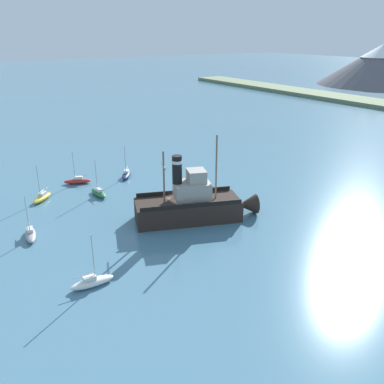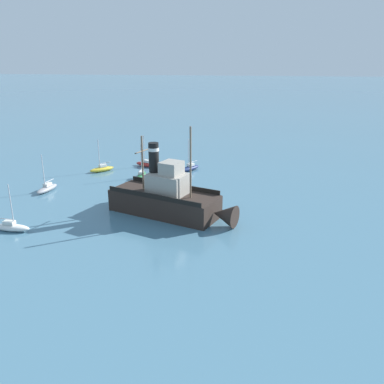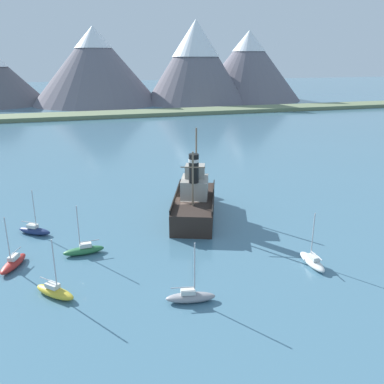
% 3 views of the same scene
% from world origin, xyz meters
% --- Properties ---
extents(ground_plane, '(600.00, 600.00, 0.00)m').
position_xyz_m(ground_plane, '(0.00, 0.00, 0.00)').
color(ground_plane, '#477289').
extents(old_tugboat, '(8.37, 14.66, 9.90)m').
position_xyz_m(old_tugboat, '(1.47, 1.06, 1.83)').
color(old_tugboat, '#2D231E').
rests_on(old_tugboat, ground).
extents(sailboat_grey, '(3.94, 1.77, 4.90)m').
position_xyz_m(sailboat_grey, '(-4.11, -15.93, 0.43)').
color(sailboat_grey, gray).
rests_on(sailboat_grey, ground).
extents(sailboat_green, '(3.86, 1.34, 4.90)m').
position_xyz_m(sailboat_green, '(-11.51, -5.45, 0.43)').
color(sailboat_green, '#286B3D').
rests_on(sailboat_green, ground).
extents(sailboat_white, '(1.26, 3.84, 4.90)m').
position_xyz_m(sailboat_white, '(7.94, -13.63, 0.43)').
color(sailboat_white, white).
rests_on(sailboat_white, ground).
extents(sailboat_navy, '(3.75, 3.07, 4.90)m').
position_xyz_m(sailboat_navy, '(-16.30, 0.80, 0.43)').
color(sailboat_navy, navy).
rests_on(sailboat_navy, ground).
extents(sailboat_red, '(2.51, 3.93, 4.90)m').
position_xyz_m(sailboat_red, '(-17.62, -6.27, 0.43)').
color(sailboat_red, '#B22823').
rests_on(sailboat_red, ground).
extents(sailboat_yellow, '(3.43, 3.49, 4.90)m').
position_xyz_m(sailboat_yellow, '(-14.01, -12.17, 0.43)').
color(sailboat_yellow, gold).
rests_on(sailboat_yellow, ground).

